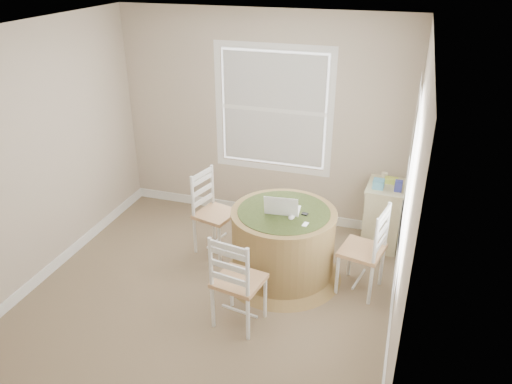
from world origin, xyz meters
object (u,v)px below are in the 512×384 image
(chair_near, at_px, (239,280))
(corner_chest, at_px, (383,214))
(round_table, at_px, (283,241))
(laptop, at_px, (283,209))
(chair_left, at_px, (216,214))
(chair_right, at_px, (362,250))

(chair_near, bearing_deg, corner_chest, -112.21)
(round_table, xyz_separation_m, chair_near, (-0.19, -0.85, 0.05))
(round_table, distance_m, laptop, 0.39)
(round_table, xyz_separation_m, chair_left, (-0.86, 0.26, 0.05))
(chair_left, relative_size, chair_near, 1.00)
(laptop, bearing_deg, round_table, -138.95)
(chair_left, bearing_deg, chair_right, -84.53)
(laptop, height_order, corner_chest, laptop)
(corner_chest, bearing_deg, chair_right, -95.20)
(chair_near, bearing_deg, round_table, -93.11)
(laptop, bearing_deg, chair_left, -23.51)
(chair_right, bearing_deg, chair_left, -86.71)
(chair_near, relative_size, corner_chest, 1.24)
(round_table, relative_size, corner_chest, 1.65)
(laptop, bearing_deg, chair_right, 175.22)
(laptop, bearing_deg, corner_chest, -139.50)
(chair_near, xyz_separation_m, corner_chest, (1.15, 1.84, -0.09))
(corner_chest, bearing_deg, round_table, -131.04)
(chair_left, xyz_separation_m, laptop, (0.85, -0.27, 0.34))
(chair_left, xyz_separation_m, corner_chest, (1.81, 0.73, -0.09))
(round_table, bearing_deg, chair_left, 171.06)
(round_table, relative_size, chair_left, 1.34)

